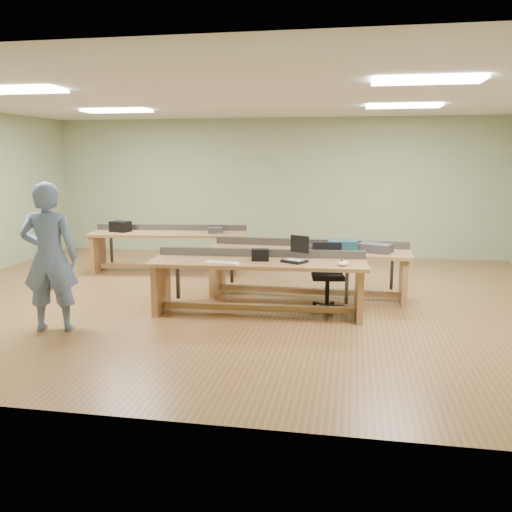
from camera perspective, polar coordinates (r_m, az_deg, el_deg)
name	(u,v)px	position (r m, az deg, el deg)	size (l,w,h in m)	color
floor	(236,298)	(8.40, -2.11, -4.44)	(10.00, 10.00, 0.00)	brown
ceiling	(235,97)	(8.17, -2.25, 16.36)	(10.00, 10.00, 0.00)	silver
wall_back	(274,187)	(12.08, 1.90, 7.24)	(10.00, 0.04, 3.00)	#90A17A
wall_front	(127,240)	(4.35, -13.47, 1.70)	(10.00, 0.04, 3.00)	#90A17A
fluor_panels	(235,99)	(8.17, -2.25, 16.15)	(6.20, 3.50, 0.03)	white
workbench_front	(258,274)	(7.43, 0.22, -1.94)	(2.98, 0.94, 0.86)	#A87546
workbench_mid	(308,261)	(8.38, 5.48, -0.58)	(3.08, 0.86, 0.86)	#A87546
workbench_back	(169,242)	(10.41, -9.19, 1.43)	(3.00, 1.12, 0.86)	#A87546
person	(50,257)	(7.12, -20.91, -0.13)	(0.68, 0.44, 1.86)	slate
laptop_base	(294,261)	(7.29, 4.07, -0.54)	(0.30, 0.24, 0.03)	black
laptop_screen	(300,244)	(7.35, 4.62, 1.26)	(0.30, 0.01, 0.23)	black
keyboard	(222,263)	(7.17, -3.60, -0.74)	(0.45, 0.15, 0.03)	white
trackball_mouse	(343,263)	(7.13, 9.15, -0.74)	(0.14, 0.17, 0.07)	white
camera_bag	(260,255)	(7.38, 0.45, 0.12)	(0.24, 0.15, 0.16)	black
task_chair	(327,285)	(7.83, 7.49, -3.03)	(0.56, 0.56, 0.93)	black
parts_bin_teal	(342,245)	(8.31, 9.07, 1.11)	(0.44, 0.33, 0.15)	#163D47
parts_bin_grey	(375,248)	(8.27, 12.47, 0.85)	(0.47, 0.30, 0.13)	#343436
mug	(310,246)	(8.39, 5.72, 1.05)	(0.11, 0.11, 0.09)	#343436
drinks_can	(295,245)	(8.36, 4.09, 1.14)	(0.07, 0.07, 0.12)	silver
storage_box_back	(120,227)	(10.63, -14.09, 3.03)	(0.35, 0.25, 0.20)	black
tray_back	(215,230)	(10.18, -4.31, 2.73)	(0.27, 0.20, 0.11)	#343436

